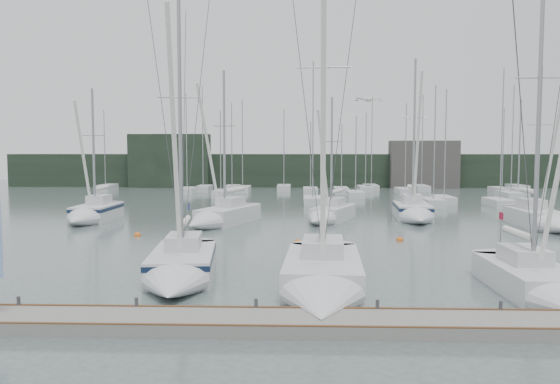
{
  "coord_description": "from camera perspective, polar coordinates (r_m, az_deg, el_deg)",
  "views": [
    {
      "loc": [
        -0.61,
        -21.71,
        5.6
      ],
      "look_at": [
        -1.51,
        5.0,
        3.55
      ],
      "focal_mm": 35.0,
      "sensor_mm": 36.0,
      "label": 1
    }
  ],
  "objects": [
    {
      "name": "far_building_left",
      "position": [
        84.0,
        -11.44,
        3.22
      ],
      "size": [
        12.0,
        3.0,
        8.0
      ],
      "primitive_type": "cube",
      "color": "black",
      "rests_on": "ground"
    },
    {
      "name": "far_treeline",
      "position": [
        83.77,
        2.34,
        2.27
      ],
      "size": [
        90.0,
        4.0,
        5.0
      ],
      "primitive_type": "cube",
      "color": "black",
      "rests_on": "ground"
    },
    {
      "name": "sailboat_mid_e",
      "position": [
        43.09,
        25.78,
        -2.71
      ],
      "size": [
        2.64,
        8.01,
        12.4
      ],
      "rotation": [
        0.0,
        0.0,
        -0.0
      ],
      "color": "silver",
      "rests_on": "ground"
    },
    {
      "name": "sailboat_mid_d",
      "position": [
        44.71,
        13.86,
        -2.13
      ],
      "size": [
        3.36,
        8.59,
        13.77
      ],
      "rotation": [
        0.0,
        0.0,
        -0.08
      ],
      "color": "silver",
      "rests_on": "ground"
    },
    {
      "name": "buoy_b",
      "position": [
        34.83,
        12.41,
        -4.96
      ],
      "size": [
        0.46,
        0.46,
        0.46
      ],
      "primitive_type": "sphere",
      "color": "#D15912",
      "rests_on": "ground"
    },
    {
      "name": "far_building_right",
      "position": [
        83.83,
        14.77,
        2.81
      ],
      "size": [
        10.0,
        3.0,
        7.0
      ],
      "primitive_type": "cube",
      "color": "#454340",
      "rests_on": "ground"
    },
    {
      "name": "mast_forest",
      "position": [
        69.13,
        7.23,
        0.11
      ],
      "size": [
        59.07,
        26.69,
        14.64
      ],
      "color": "silver",
      "rests_on": "ground"
    },
    {
      "name": "ground",
      "position": [
        22.43,
        3.48,
        -10.07
      ],
      "size": [
        160.0,
        160.0,
        0.0
      ],
      "primitive_type": "plane",
      "color": "#475652",
      "rests_on": "ground"
    },
    {
      "name": "buoy_c",
      "position": [
        37.03,
        -14.67,
        -4.45
      ],
      "size": [
        0.48,
        0.48,
        0.48
      ],
      "primitive_type": "sphere",
      "color": "#D15912",
      "rests_on": "ground"
    },
    {
      "name": "sailboat_near_center",
      "position": [
        21.07,
        4.45,
        -9.51
      ],
      "size": [
        3.57,
        10.18,
        15.16
      ],
      "rotation": [
        0.0,
        0.0,
        -0.05
      ],
      "color": "silver",
      "rests_on": "ground"
    },
    {
      "name": "sailboat_mid_c",
      "position": [
        42.47,
        4.95,
        -2.47
      ],
      "size": [
        4.74,
        7.26,
        10.42
      ],
      "rotation": [
        0.0,
        0.0,
        -0.39
      ],
      "color": "silver",
      "rests_on": "ground"
    },
    {
      "name": "sailboat_mid_b",
      "position": [
        40.7,
        -6.59,
        -2.71
      ],
      "size": [
        5.48,
        8.78,
        12.36
      ],
      "rotation": [
        0.0,
        0.0,
        -0.37
      ],
      "color": "silver",
      "rests_on": "ground"
    },
    {
      "name": "dock",
      "position": [
        17.57,
        3.94,
        -13.52
      ],
      "size": [
        24.0,
        2.0,
        0.4
      ],
      "primitive_type": "cube",
      "color": "#63635F",
      "rests_on": "ground"
    },
    {
      "name": "sailboat_near_right",
      "position": [
        22.57,
        26.25,
        -9.11
      ],
      "size": [
        2.73,
        8.51,
        14.13
      ],
      "rotation": [
        0.0,
        0.0,
        0.01
      ],
      "color": "silver",
      "rests_on": "ground"
    },
    {
      "name": "sailboat_near_left",
      "position": [
        23.51,
        -10.48,
        -8.07
      ],
      "size": [
        3.57,
        8.77,
        13.3
      ],
      "rotation": [
        0.0,
        0.0,
        0.11
      ],
      "color": "silver",
      "rests_on": "ground"
    },
    {
      "name": "sailboat_mid_a",
      "position": [
        44.91,
        -19.18,
        -2.22
      ],
      "size": [
        2.68,
        7.61,
        11.25
      ],
      "rotation": [
        0.0,
        0.0,
        -0.01
      ],
      "color": "silver",
      "rests_on": "ground"
    },
    {
      "name": "seagull",
      "position": [
        23.54,
        9.25,
        9.5
      ],
      "size": [
        1.08,
        0.52,
        0.21
      ],
      "rotation": [
        0.0,
        0.0,
        0.27
      ],
      "color": "silver",
      "rests_on": "ground"
    },
    {
      "name": "buoy_a",
      "position": [
        32.77,
        1.88,
        -5.45
      ],
      "size": [
        0.56,
        0.56,
        0.56
      ],
      "primitive_type": "sphere",
      "color": "#D15912",
      "rests_on": "ground"
    }
  ]
}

